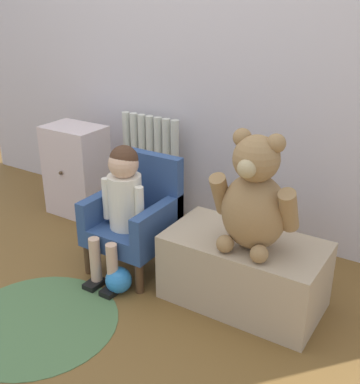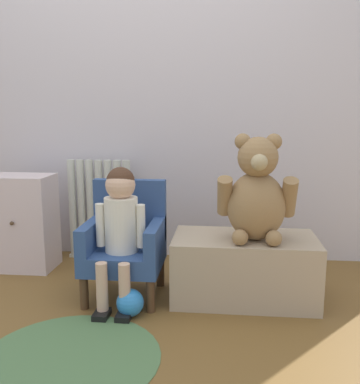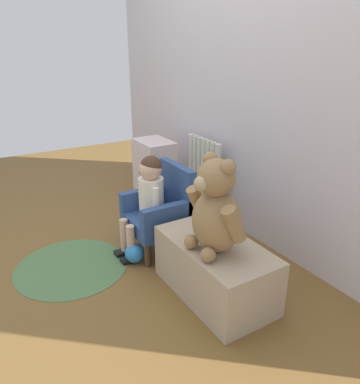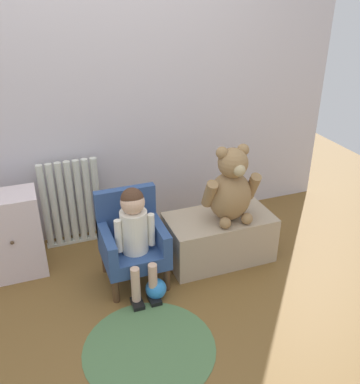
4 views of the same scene
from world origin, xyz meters
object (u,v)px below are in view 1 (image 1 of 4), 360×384
at_px(floor_rug, 37,322).
at_px(child_armchair, 136,216).
at_px(large_teddy_bear, 254,199).
at_px(radiator, 151,167).
at_px(small_dresser, 77,171).
at_px(low_bench, 243,271).
at_px(child_figure, 122,195).
at_px(toy_ball, 119,280).

bearing_deg(floor_rug, child_armchair, 82.49).
bearing_deg(large_teddy_bear, radiator, 148.31).
bearing_deg(child_armchair, small_dresser, 156.08).
bearing_deg(low_bench, child_figure, -170.53).
height_order(small_dresser, toy_ball, small_dresser).
bearing_deg(child_armchair, low_bench, -0.01).
bearing_deg(toy_ball, radiator, 115.01).
relative_size(child_armchair, floor_rug, 0.83).
bearing_deg(child_figure, radiator, 114.61).
bearing_deg(child_armchair, floor_rug, -97.51).
distance_m(child_figure, low_bench, 0.70).
height_order(child_figure, toy_ball, child_figure).
bearing_deg(small_dresser, radiator, 29.46).
height_order(radiator, child_figure, child_figure).
xyz_separation_m(low_bench, floor_rug, (-0.71, -0.65, -0.16)).
xyz_separation_m(radiator, small_dresser, (-0.42, -0.24, -0.03)).
bearing_deg(radiator, child_figure, -65.39).
relative_size(child_armchair, toy_ball, 4.56).
bearing_deg(large_teddy_bear, child_armchair, 176.07).
xyz_separation_m(low_bench, toy_ball, (-0.55, -0.26, -0.10)).
xyz_separation_m(radiator, large_teddy_bear, (0.98, -0.61, 0.24)).
height_order(small_dresser, low_bench, small_dresser).
relative_size(radiator, child_figure, 0.95).
xyz_separation_m(small_dresser, floor_rug, (0.64, -0.97, -0.29)).
relative_size(child_armchair, large_teddy_bear, 1.14).
relative_size(child_figure, large_teddy_bear, 1.31).
height_order(small_dresser, child_armchair, child_armchair).
bearing_deg(large_teddy_bear, low_bench, 136.58).
bearing_deg(large_teddy_bear, child_figure, -175.07).
distance_m(small_dresser, low_bench, 1.40).
relative_size(radiator, large_teddy_bear, 1.25).
bearing_deg(low_bench, toy_ball, -154.91).
bearing_deg(large_teddy_bear, small_dresser, 165.29).
relative_size(floor_rug, toy_ball, 5.51).
height_order(small_dresser, child_figure, child_figure).
height_order(large_teddy_bear, toy_ball, large_teddy_bear).
height_order(low_bench, large_teddy_bear, large_teddy_bear).
xyz_separation_m(small_dresser, large_teddy_bear, (1.40, -0.37, 0.27)).
bearing_deg(floor_rug, child_figure, 81.06).
relative_size(small_dresser, floor_rug, 0.81).
xyz_separation_m(radiator, child_figure, (0.30, -0.66, 0.12)).
height_order(radiator, child_armchair, radiator).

